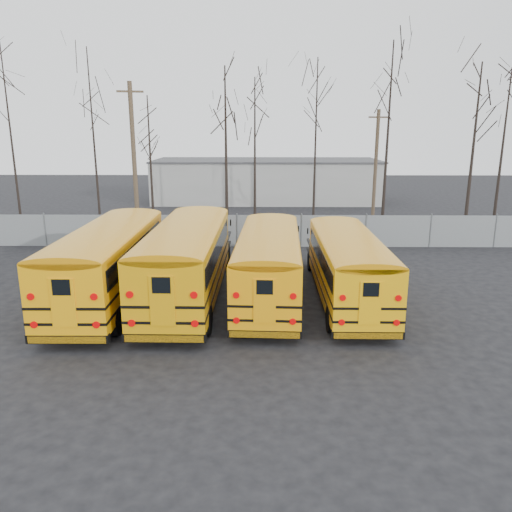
{
  "coord_description": "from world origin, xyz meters",
  "views": [
    {
      "loc": [
        1.56,
        -18.39,
        7.27
      ],
      "look_at": [
        1.29,
        3.46,
        1.6
      ],
      "focal_mm": 35.0,
      "sensor_mm": 36.0,
      "label": 1
    }
  ],
  "objects_px": {
    "bus_c": "(269,259)",
    "utility_pole_left": "(134,155)",
    "utility_pole_right": "(376,166)",
    "bus_b": "(188,255)",
    "bus_a": "(110,256)",
    "bus_d": "(347,261)"
  },
  "relations": [
    {
      "from": "bus_d",
      "to": "utility_pole_left",
      "type": "xyz_separation_m",
      "value": [
        -12.77,
        15.64,
        3.55
      ]
    },
    {
      "from": "bus_a",
      "to": "utility_pole_right",
      "type": "distance_m",
      "value": 23.39
    },
    {
      "from": "bus_c",
      "to": "utility_pole_left",
      "type": "height_order",
      "value": "utility_pole_left"
    },
    {
      "from": "utility_pole_left",
      "to": "utility_pole_right",
      "type": "bearing_deg",
      "value": -8.58
    },
    {
      "from": "bus_b",
      "to": "bus_c",
      "type": "relative_size",
      "value": 1.09
    },
    {
      "from": "bus_d",
      "to": "utility_pole_left",
      "type": "height_order",
      "value": "utility_pole_left"
    },
    {
      "from": "bus_a",
      "to": "utility_pole_left",
      "type": "xyz_separation_m",
      "value": [
        -2.7,
        15.69,
        3.36
      ]
    },
    {
      "from": "utility_pole_left",
      "to": "bus_a",
      "type": "bearing_deg",
      "value": -95.55
    },
    {
      "from": "bus_a",
      "to": "bus_d",
      "type": "height_order",
      "value": "bus_a"
    },
    {
      "from": "utility_pole_left",
      "to": "bus_b",
      "type": "bearing_deg",
      "value": -84.18
    },
    {
      "from": "bus_a",
      "to": "bus_d",
      "type": "xyz_separation_m",
      "value": [
        10.07,
        0.04,
        -0.19
      ]
    },
    {
      "from": "utility_pole_right",
      "to": "bus_c",
      "type": "bearing_deg",
      "value": -127.07
    },
    {
      "from": "bus_b",
      "to": "bus_a",
      "type": "bearing_deg",
      "value": -175.63
    },
    {
      "from": "bus_b",
      "to": "utility_pole_left",
      "type": "relative_size",
      "value": 1.18
    },
    {
      "from": "bus_a",
      "to": "bus_b",
      "type": "xyz_separation_m",
      "value": [
        3.28,
        0.22,
        0.04
      ]
    },
    {
      "from": "bus_b",
      "to": "utility_pole_right",
      "type": "distance_m",
      "value": 21.24
    },
    {
      "from": "bus_d",
      "to": "utility_pole_right",
      "type": "bearing_deg",
      "value": 74.69
    },
    {
      "from": "bus_a",
      "to": "utility_pole_right",
      "type": "xyz_separation_m",
      "value": [
        15.0,
        17.77,
        2.44
      ]
    },
    {
      "from": "utility_pole_left",
      "to": "bus_c",
      "type": "bearing_deg",
      "value": -73.89
    },
    {
      "from": "bus_b",
      "to": "utility_pole_left",
      "type": "height_order",
      "value": "utility_pole_left"
    },
    {
      "from": "bus_b",
      "to": "bus_c",
      "type": "distance_m",
      "value": 3.48
    },
    {
      "from": "bus_c",
      "to": "utility_pole_left",
      "type": "xyz_separation_m",
      "value": [
        -9.45,
        15.48,
        3.5
      ]
    }
  ]
}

